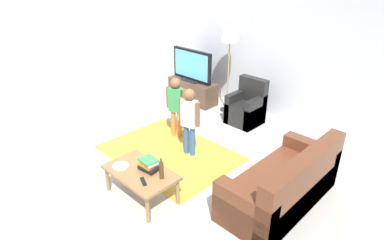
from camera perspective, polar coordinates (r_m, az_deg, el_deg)
The scene contains 16 objects.
ground at distance 5.16m, azimuth -4.73°, elevation -8.59°, with size 7.80×7.80×0.00m, color #B2ADA3.
wall_back at distance 6.78m, azimuth 14.70°, elevation 11.71°, with size 6.00×0.12×2.70m, color silver.
wall_left at distance 7.02m, azimuth -21.80°, elevation 11.19°, with size 0.12×6.00×2.70m, color silver.
area_rug at distance 5.57m, azimuth -3.99°, elevation -5.72°, with size 2.20×1.60×0.01m, color #B28C33.
tv_stand at distance 7.53m, azimuth 0.10°, elevation 5.10°, with size 1.20×0.44×0.50m.
tv at distance 7.32m, azimuth -0.01°, elevation 9.48°, with size 1.10×0.28×0.71m.
couch at distance 4.48m, azimuth 16.12°, elevation -11.15°, with size 0.80×1.80×0.86m.
armchair at distance 6.56m, azimuth 9.62°, elevation 1.99°, with size 0.60×0.60×0.90m.
floor_lamp at distance 6.71m, azimuth 6.66°, elevation 13.92°, with size 0.36×0.36×1.78m.
child_near_tv at distance 5.78m, azimuth -2.84°, elevation 3.12°, with size 0.36×0.21×1.13m.
child_center at distance 5.20m, azimuth -0.47°, elevation 0.67°, with size 0.39×0.19×1.16m.
coffee_table at distance 4.45m, azimuth -8.99°, elevation -9.36°, with size 1.00×0.60×0.42m.
book_stack at distance 4.40m, azimuth -7.54°, elevation -7.71°, with size 0.28×0.24×0.16m.
bottle at distance 4.19m, azimuth -5.38°, elevation -8.73°, with size 0.06×0.06×0.29m.
tv_remote at distance 4.21m, azimuth -8.53°, elevation -10.60°, with size 0.17×0.05×0.02m, color black.
plate at distance 4.56m, azimuth -12.40°, elevation -7.86°, with size 0.22×0.22×0.02m.
Camera 1 is at (3.28, -2.73, 2.91)m, focal length 30.42 mm.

